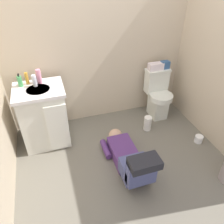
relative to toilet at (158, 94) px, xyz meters
The scene contains 14 objects.
ground_plane 1.20m from the toilet, 139.32° to the right, with size 3.06×2.99×0.04m, color #6B6559.
wall_back 1.23m from the toilet, 160.99° to the left, with size 2.72×0.08×2.40m, color #C6B498.
toilet is the anchor object (origin of this frame).
vanity_cabinet 1.71m from the toilet, behind, with size 0.60×0.53×0.82m.
faucet 1.79m from the toilet, behind, with size 0.02×0.02×0.10m, color silver.
person_plumber 1.26m from the toilet, 131.96° to the right, with size 0.39×1.06×0.52m.
tissue_box 0.44m from the toilet, 116.43° to the left, with size 0.22×0.11×0.10m, color silver.
toiletry_bag 0.46m from the toilet, 40.77° to the left, with size 0.12×0.09×0.11m, color #33598C.
soap_dispenser 1.97m from the toilet, behind, with size 0.06×0.06×0.17m.
bottle_amber 1.90m from the toilet, behind, with size 0.04×0.04×0.15m, color gold.
bottle_clear 1.81m from the toilet, behind, with size 0.05×0.05×0.15m, color silver.
bottle_pink 1.76m from the toilet, behind, with size 0.06×0.06×0.18m, color pink.
paper_towel_roll 0.51m from the toilet, 133.20° to the right, with size 0.11×0.11×0.22m, color white.
toilet_paper_roll 0.89m from the toilet, 71.75° to the right, with size 0.11×0.11×0.10m, color white.
Camera 1 is at (-0.72, -1.85, 2.11)m, focal length 35.46 mm.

